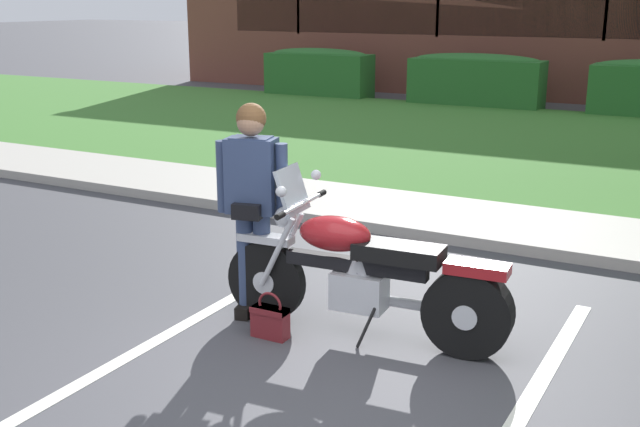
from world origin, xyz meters
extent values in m
plane|color=#424247|center=(0.00, 0.00, 0.00)|extent=(140.00, 140.00, 0.00)
cube|color=#ADA89E|center=(0.00, 3.57, 0.06)|extent=(60.00, 0.20, 0.12)
cube|color=#ADA89E|center=(0.00, 4.42, 0.04)|extent=(60.00, 1.50, 0.08)
cube|color=#3D752D|center=(0.00, 9.57, 0.03)|extent=(60.00, 8.80, 0.06)
cube|color=silver|center=(-1.66, 0.20, 0.00)|extent=(0.15, 4.40, 0.01)
cylinder|color=black|center=(-1.16, 0.95, 0.32)|extent=(0.65, 0.15, 0.64)
cylinder|color=silver|center=(-1.16, 0.95, 0.32)|extent=(0.19, 0.13, 0.18)
cylinder|color=black|center=(0.44, 1.06, 0.32)|extent=(0.65, 0.23, 0.64)
cylinder|color=silver|center=(0.44, 1.06, 0.32)|extent=(0.19, 0.21, 0.18)
cube|color=silver|center=(-1.16, 0.95, 0.67)|extent=(0.45, 0.17, 0.06)
cube|color=maroon|center=(0.49, 1.07, 0.66)|extent=(0.45, 0.23, 0.08)
cylinder|color=silver|center=(-1.01, 0.88, 0.60)|extent=(0.31, 0.07, 0.58)
cylinder|color=silver|center=(-1.03, 1.04, 0.60)|extent=(0.31, 0.07, 0.58)
sphere|color=silver|center=(-0.98, 0.96, 0.86)|extent=(0.17, 0.17, 0.17)
cylinder|color=silver|center=(-0.84, 0.97, 0.98)|extent=(0.08, 0.72, 0.03)
cylinder|color=black|center=(-0.82, 0.61, 0.98)|extent=(0.05, 0.10, 0.04)
cylinder|color=black|center=(-0.87, 1.33, 0.98)|extent=(0.05, 0.10, 0.04)
sphere|color=silver|center=(-0.84, 0.67, 1.14)|extent=(0.08, 0.08, 0.08)
sphere|color=silver|center=(-0.89, 1.27, 1.14)|extent=(0.08, 0.08, 0.08)
cube|color=#B2BCC6|center=(-0.92, 0.96, 1.08)|extent=(0.17, 0.37, 0.35)
cube|color=black|center=(-0.41, 1.00, 0.56)|extent=(1.10, 0.18, 0.10)
ellipsoid|color=maroon|center=(-0.58, 0.99, 0.78)|extent=(0.58, 0.36, 0.26)
cube|color=black|center=(-0.08, 1.02, 0.70)|extent=(0.66, 0.33, 0.12)
cube|color=silver|center=(-0.38, 1.00, 0.36)|extent=(0.42, 0.27, 0.28)
cylinder|color=silver|center=(-0.41, 1.00, 0.52)|extent=(0.18, 0.13, 0.21)
cylinder|color=silver|center=(-0.34, 1.01, 0.52)|extent=(0.18, 0.13, 0.21)
cylinder|color=silver|center=(-0.02, 1.17, 0.26)|extent=(0.60, 0.12, 0.08)
cylinder|color=silver|center=(0.18, 1.18, 0.26)|extent=(0.60, 0.12, 0.08)
cylinder|color=black|center=(-0.25, 0.85, 0.15)|extent=(0.12, 0.12, 0.30)
cube|color=black|center=(-1.21, 0.96, 0.05)|extent=(0.16, 0.26, 0.10)
cube|color=black|center=(-1.34, 0.92, 0.05)|extent=(0.16, 0.26, 0.10)
cylinder|color=navy|center=(-1.21, 0.98, 0.43)|extent=(0.14, 0.14, 0.86)
cylinder|color=navy|center=(-1.35, 0.94, 0.43)|extent=(0.14, 0.14, 0.86)
cube|color=navy|center=(-1.28, 0.96, 1.15)|extent=(0.42, 0.30, 0.58)
cube|color=navy|center=(-1.28, 0.96, 1.42)|extent=(0.34, 0.26, 0.06)
sphere|color=#A87A5B|center=(-1.28, 0.96, 1.56)|extent=(0.21, 0.21, 0.21)
sphere|color=brown|center=(-1.28, 0.97, 1.59)|extent=(0.23, 0.23, 0.23)
cube|color=black|center=(-1.25, 0.83, 0.90)|extent=(0.24, 0.15, 0.12)
cylinder|color=navy|center=(-1.04, 1.02, 1.13)|extent=(0.09, 0.09, 0.56)
cylinder|color=navy|center=(-1.51, 0.90, 1.13)|extent=(0.09, 0.09, 0.56)
cube|color=maroon|center=(-0.95, 0.66, 0.12)|extent=(0.28, 0.12, 0.24)
cube|color=maroon|center=(-0.95, 0.65, 0.22)|extent=(0.28, 0.13, 0.04)
torus|color=maroon|center=(-0.95, 0.66, 0.26)|extent=(0.20, 0.02, 0.20)
cube|color=#286028|center=(-7.77, 14.04, 0.55)|extent=(2.79, 0.90, 1.10)
ellipsoid|color=#286028|center=(-7.77, 14.04, 1.10)|extent=(2.65, 0.84, 0.28)
cube|color=#286028|center=(-3.59, 14.04, 0.55)|extent=(3.11, 0.90, 1.10)
ellipsoid|color=#286028|center=(-3.59, 14.04, 1.10)|extent=(2.95, 0.84, 0.28)
cube|color=brown|center=(-1.07, 20.57, 1.92)|extent=(24.22, 9.83, 3.83)
cube|color=#1E282D|center=(-1.07, 15.69, 2.11)|extent=(20.58, 0.06, 1.10)
cube|color=brown|center=(-9.30, 15.68, 2.11)|extent=(0.08, 0.04, 1.20)
cube|color=brown|center=(-5.19, 15.68, 2.11)|extent=(0.08, 0.04, 1.20)
cube|color=brown|center=(-1.07, 15.68, 2.11)|extent=(0.08, 0.04, 1.20)
camera|label=1|loc=(1.95, -3.93, 2.45)|focal=43.89mm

